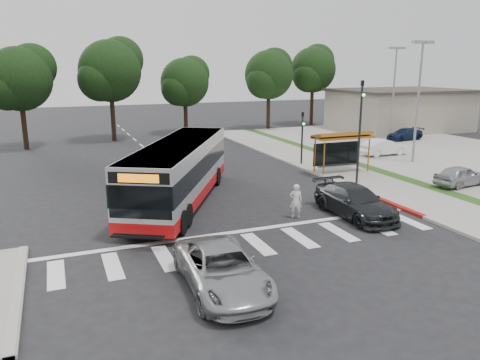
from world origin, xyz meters
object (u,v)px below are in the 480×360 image
pedestrian (296,201)px  dark_sedan (355,201)px  transit_bus (179,173)px  silver_suv_south (222,269)px

pedestrian → dark_sedan: pedestrian is taller
transit_bus → dark_sedan: (7.47, -5.58, -0.90)m
dark_sedan → silver_suv_south: dark_sedan is taller
dark_sedan → silver_suv_south: bearing=-151.3°
pedestrian → silver_suv_south: (-5.94, -5.81, -0.13)m
transit_bus → silver_suv_south: transit_bus is taller
pedestrian → silver_suv_south: pedestrian is taller
silver_suv_south → dark_sedan: bearing=31.6°
dark_sedan → pedestrian: bearing=162.8°
transit_bus → dark_sedan: size_ratio=2.45×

